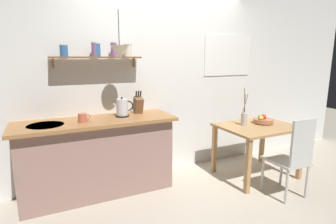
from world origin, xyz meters
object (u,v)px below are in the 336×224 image
dining_table (257,133)px  pendant_lamp (120,51)px  coffee_mug_by_sink (83,118)px  twig_vase (244,118)px  fruit_bowl (263,120)px  dining_chair_near (293,156)px  electric_kettle (122,108)px  knife_block (138,105)px

dining_table → pendant_lamp: bearing=169.8°
dining_table → coffee_mug_by_sink: bearing=170.5°
twig_vase → coffee_mug_by_sink: twig_vase is taller
coffee_mug_by_sink → fruit_bowl: bearing=-7.4°
fruit_bowl → twig_vase: twig_vase is taller
fruit_bowl → twig_vase: (-0.31, 0.03, 0.05)m
dining_chair_near → electric_kettle: 2.09m
dining_table → knife_block: knife_block is taller
dining_chair_near → coffee_mug_by_sink: size_ratio=7.31×
dining_chair_near → twig_vase: 0.80m
dining_chair_near → knife_block: bearing=140.7°
fruit_bowl → knife_block: size_ratio=0.92×
electric_kettle → knife_block: (0.24, 0.10, 0.01)m
dining_table → twig_vase: (-0.16, 0.10, 0.20)m
pendant_lamp → twig_vase: bearing=-7.8°
fruit_bowl → electric_kettle: size_ratio=1.09×
dining_table → pendant_lamp: pendant_lamp is taller
dining_table → electric_kettle: bearing=165.4°
twig_vase → electric_kettle: 1.65m
knife_block → pendant_lamp: pendant_lamp is taller
electric_kettle → coffee_mug_by_sink: bearing=-169.9°
fruit_bowl → coffee_mug_by_sink: coffee_mug_by_sink is taller
dining_chair_near → electric_kettle: size_ratio=3.93×
twig_vase → electric_kettle: size_ratio=2.09×
dining_table → twig_vase: bearing=148.5°
knife_block → electric_kettle: bearing=-157.9°
dining_table → electric_kettle: (-1.76, 0.46, 0.42)m
electric_kettle → knife_block: bearing=22.1°
dining_chair_near → knife_block: (-1.46, 1.19, 0.52)m
coffee_mug_by_sink → pendant_lamp: bearing=-6.2°
dining_chair_near → pendant_lamp: (-1.74, 0.96, 1.19)m
knife_block → coffee_mug_by_sink: (-0.72, -0.18, -0.07)m
electric_kettle → knife_block: knife_block is taller
fruit_bowl → pendant_lamp: (-1.96, 0.26, 0.93)m
dining_chair_near → fruit_bowl: bearing=73.1°
dining_table → knife_block: (-1.53, 0.56, 0.43)m
twig_vase → pendant_lamp: (-1.65, 0.23, 0.89)m
dining_chair_near → fruit_bowl: 0.78m
twig_vase → knife_block: bearing=161.5°
coffee_mug_by_sink → pendant_lamp: size_ratio=0.26×
twig_vase → dining_chair_near: bearing=-82.5°
dining_table → coffee_mug_by_sink: coffee_mug_by_sink is taller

